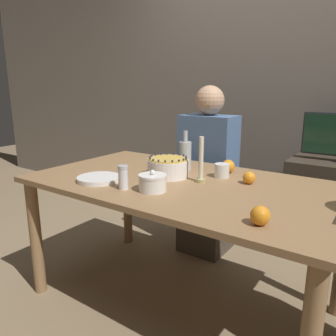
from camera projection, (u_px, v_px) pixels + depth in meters
ground_plane at (181, 301)px, 1.97m from camera, size 12.00×12.00×0.00m
wall_behind at (271, 81)px, 2.77m from camera, size 8.00×0.05×2.60m
dining_table at (182, 198)px, 1.81m from camera, size 1.68×0.95×0.75m
cake at (168, 167)px, 1.87m from camera, size 0.24×0.24×0.12m
sugar_bowl at (153, 183)px, 1.60m from camera, size 0.14×0.14×0.11m
sugar_shaker at (123, 177)px, 1.63m from camera, size 0.05×0.05×0.12m
plate_stack at (99, 179)px, 1.79m from camera, size 0.24×0.24×0.02m
candle at (201, 164)px, 1.74m from camera, size 0.05×0.05×0.25m
bottle at (185, 155)px, 2.02m from camera, size 0.08×0.08×0.24m
cup at (222, 170)px, 1.85m from camera, size 0.08×0.08×0.08m
orange_fruit_0 at (249, 178)px, 1.73m from camera, size 0.07×0.07×0.07m
orange_fruit_1 at (260, 216)px, 1.21m from camera, size 0.07×0.07×0.07m
orange_fruit_2 at (228, 166)px, 1.95m from camera, size 0.08×0.08×0.08m
person_man_blue_shirt at (207, 182)px, 2.48m from camera, size 0.40×0.34×1.26m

